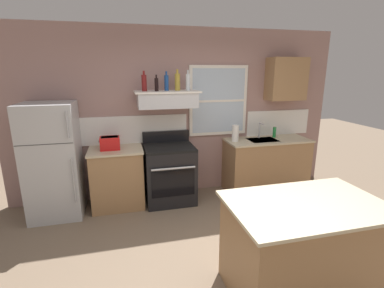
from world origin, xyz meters
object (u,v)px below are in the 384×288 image
(bottle_red_label_wine, at_px, (144,83))
(paper_towel_roll, at_px, (235,133))
(stove_range, at_px, (170,173))
(dish_soap_bottle, at_px, (274,132))
(refrigerator, at_px, (53,161))
(toaster, at_px, (110,143))
(bottle_balsamic_dark, at_px, (156,84))
(bottle_champagne_gold_foil, at_px, (177,82))
(kitchen_island, at_px, (302,248))
(bottle_clear_tall, at_px, (188,82))
(bottle_blue_liqueur, at_px, (166,83))

(bottle_red_label_wine, relative_size, paper_towel_roll, 1.08)
(stove_range, xyz_separation_m, dish_soap_bottle, (1.88, 0.14, 0.54))
(refrigerator, xyz_separation_m, bottle_red_label_wine, (1.32, 0.12, 1.06))
(toaster, relative_size, dish_soap_bottle, 1.65)
(bottle_balsamic_dark, bearing_deg, bottle_red_label_wine, 164.05)
(bottle_champagne_gold_foil, xyz_separation_m, kitchen_island, (0.69, -2.32, -1.42))
(bottle_clear_tall, relative_size, paper_towel_roll, 1.12)
(paper_towel_roll, xyz_separation_m, dish_soap_bottle, (0.77, 0.10, -0.04))
(bottle_champagne_gold_foil, relative_size, dish_soap_bottle, 1.74)
(dish_soap_bottle, bearing_deg, bottle_blue_liqueur, -179.55)
(bottle_red_label_wine, height_order, bottle_balsamic_dark, bottle_red_label_wine)
(bottle_red_label_wine, bearing_deg, refrigerator, -174.91)
(bottle_blue_liqueur, bearing_deg, dish_soap_bottle, 0.45)
(paper_towel_roll, height_order, kitchen_island, paper_towel_roll)
(refrigerator, height_order, bottle_champagne_gold_foil, bottle_champagne_gold_foil)
(stove_range, distance_m, bottle_blue_liqueur, 1.40)
(bottle_blue_liqueur, bearing_deg, bottle_red_label_wine, -175.21)
(refrigerator, height_order, dish_soap_bottle, refrigerator)
(toaster, xyz_separation_m, paper_towel_roll, (1.98, 0.00, 0.04))
(bottle_balsamic_dark, relative_size, paper_towel_roll, 0.87)
(refrigerator, height_order, bottle_balsamic_dark, bottle_balsamic_dark)
(bottle_champagne_gold_foil, bearing_deg, kitchen_island, -73.33)
(kitchen_island, bearing_deg, refrigerator, 139.17)
(bottle_red_label_wine, bearing_deg, paper_towel_roll, -2.28)
(bottle_red_label_wine, distance_m, bottle_balsamic_dark, 0.18)
(bottle_balsamic_dark, bearing_deg, bottle_champagne_gold_foil, 13.11)
(bottle_red_label_wine, height_order, kitchen_island, bottle_red_label_wine)
(bottle_red_label_wine, bearing_deg, toaster, -173.51)
(stove_range, height_order, kitchen_island, stove_range)
(kitchen_island, bearing_deg, paper_towel_roll, 83.75)
(bottle_champagne_gold_foil, relative_size, bottle_clear_tall, 1.03)
(refrigerator, xyz_separation_m, toaster, (0.78, 0.06, 0.20))
(bottle_champagne_gold_foil, xyz_separation_m, paper_towel_roll, (0.94, -0.08, -0.83))
(stove_range, xyz_separation_m, bottle_champagne_gold_foil, (0.17, 0.12, 1.41))
(dish_soap_bottle, relative_size, kitchen_island, 0.13)
(paper_towel_roll, relative_size, kitchen_island, 0.19)
(paper_towel_roll, height_order, dish_soap_bottle, paper_towel_roll)
(bottle_blue_liqueur, bearing_deg, bottle_clear_tall, -7.65)
(bottle_blue_liqueur, bearing_deg, toaster, -174.16)
(bottle_champagne_gold_foil, bearing_deg, bottle_clear_tall, -15.30)
(bottle_balsamic_dark, distance_m, bottle_clear_tall, 0.48)
(refrigerator, bearing_deg, bottle_blue_liqueur, 5.03)
(bottle_clear_tall, bearing_deg, paper_towel_roll, -3.08)
(stove_range, height_order, bottle_clear_tall, bottle_clear_tall)
(bottle_red_label_wine, distance_m, paper_towel_roll, 1.66)
(stove_range, distance_m, paper_towel_roll, 1.25)
(bottle_champagne_gold_foil, height_order, dish_soap_bottle, bottle_champagne_gold_foil)
(bottle_balsamic_dark, bearing_deg, toaster, -179.06)
(bottle_balsamic_dark, bearing_deg, bottle_clear_tall, 4.12)
(dish_soap_bottle, bearing_deg, bottle_balsamic_dark, -177.41)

